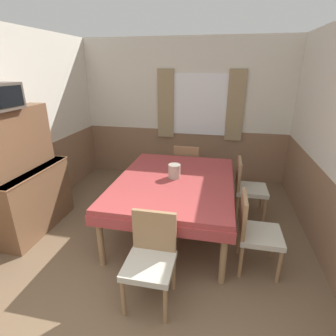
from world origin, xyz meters
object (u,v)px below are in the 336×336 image
object	(u,v)px
chair_right_near	(254,230)
sideboard	(27,182)
chair_head_window	(187,166)
chair_head_near	(151,256)
tv	(0,97)
dining_table	(175,186)
vase	(174,171)
chair_right_far	(247,186)

from	to	relation	value
chair_right_near	sideboard	size ratio (longest dim) A/B	0.53
chair_head_window	chair_head_near	distance (m)	2.37
chair_head_window	tv	distance (m)	2.86
dining_table	vase	size ratio (longest dim) A/B	10.66
dining_table	tv	bearing A→B (deg)	-164.44
dining_table	chair_head_window	xyz separation A→B (m)	(0.00, 1.18, -0.16)
tv	chair_right_far	bearing A→B (deg)	20.87
chair_head_near	vase	size ratio (longest dim) A/B	4.77
chair_right_far	tv	size ratio (longest dim) A/B	2.02
dining_table	chair_head_window	size ratio (longest dim) A/B	2.23
dining_table	chair_head_near	xyz separation A→B (m)	(0.00, -1.18, -0.16)
tv	sideboard	bearing A→B (deg)	94.60
chair_head_window	chair_right_near	world-z (taller)	same
dining_table	chair_head_window	distance (m)	1.20
dining_table	tv	world-z (taller)	tv
sideboard	vase	world-z (taller)	sideboard
sideboard	chair_right_far	bearing A→B (deg)	18.32
dining_table	chair_head_near	size ratio (longest dim) A/B	2.23
sideboard	chair_head_near	bearing A→B (deg)	-23.01
dining_table	chair_right_far	xyz separation A→B (m)	(0.97, 0.56, -0.16)
chair_right_near	vase	bearing A→B (deg)	-122.13
dining_table	vase	world-z (taller)	vase
dining_table	sideboard	world-z (taller)	sideboard
dining_table	chair_right_near	distance (m)	1.13
chair_head_near	tv	bearing A→B (deg)	-19.45
chair_head_near	vase	world-z (taller)	vase
chair_head_window	tv	size ratio (longest dim) A/B	2.02
vase	chair_right_far	bearing A→B (deg)	27.22
chair_right_near	tv	size ratio (longest dim) A/B	2.02
vase	chair_head_near	bearing A→B (deg)	-89.28
dining_table	chair_head_near	bearing A→B (deg)	-90.00
chair_right_near	tv	bearing A→B (deg)	-90.82
vase	tv	bearing A→B (deg)	-162.73
chair_head_window	tv	world-z (taller)	tv
dining_table	sideboard	bearing A→B (deg)	-168.52
chair_right_near	vase	distance (m)	1.22
chair_right_near	vase	xyz separation A→B (m)	(-0.99, 0.62, 0.35)
chair_right_far	chair_head_window	bearing A→B (deg)	-122.68
chair_head_window	tv	xyz separation A→B (m)	(-1.88, -1.71, 1.31)
tv	chair_right_near	bearing A→B (deg)	-0.82
chair_right_far	vase	size ratio (longest dim) A/B	4.77
sideboard	tv	distance (m)	1.11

